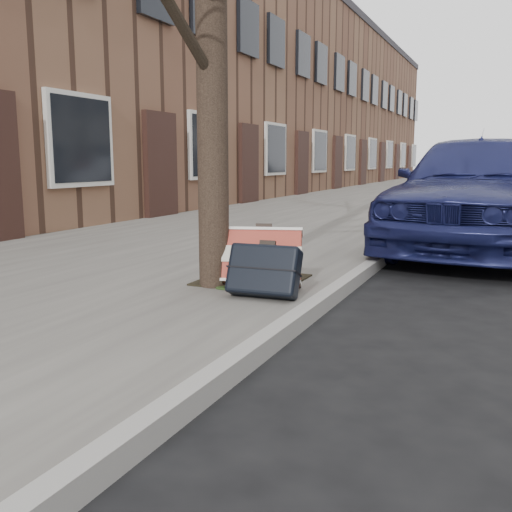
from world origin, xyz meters
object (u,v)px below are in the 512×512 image
at_px(suitcase_navy, 264,270).
at_px(car_near_front, 481,191).
at_px(car_near_mid, 495,182).
at_px(suitcase_red, 262,257).

bearing_deg(suitcase_navy, car_near_front, 68.20).
height_order(suitcase_navy, car_near_mid, car_near_mid).
relative_size(suitcase_navy, car_near_front, 0.12).
bearing_deg(car_near_front, car_near_mid, 96.07).
bearing_deg(car_near_front, suitcase_red, -106.89).
bearing_deg(car_near_mid, car_near_front, -81.76).
relative_size(car_near_front, car_near_mid, 1.17).
xyz_separation_m(suitcase_red, car_near_mid, (1.46, 11.02, 0.29)).
height_order(car_near_front, car_near_mid, car_near_front).
xyz_separation_m(suitcase_navy, car_near_mid, (1.29, 11.38, 0.32)).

